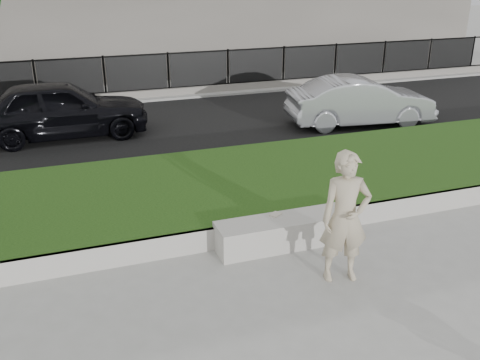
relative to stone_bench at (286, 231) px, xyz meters
name	(u,v)px	position (x,y,z in m)	size (l,w,h in m)	color
ground	(238,281)	(-1.16, -0.80, -0.25)	(90.00, 90.00, 0.00)	gray
grass_bank	(188,194)	(-1.16, 2.20, -0.05)	(34.00, 4.00, 0.40)	black
grass_kerb	(217,238)	(-1.16, 0.24, -0.05)	(34.00, 0.08, 0.40)	#AAA79F
street	(142,128)	(-1.16, 7.70, -0.23)	(34.00, 7.00, 0.04)	black
far_pavement	(121,94)	(-1.16, 12.20, -0.19)	(34.00, 3.00, 0.12)	gray
iron_fence	(123,86)	(-1.16, 11.20, 0.29)	(32.00, 0.30, 1.50)	slate
stone_bench	(286,231)	(0.00, 0.00, 0.00)	(2.43, 0.61, 0.50)	#AAA79F
man	(345,218)	(0.37, -1.23, 0.77)	(0.74, 0.49, 2.03)	tan
book	(276,214)	(-0.13, 0.18, 0.26)	(0.20, 0.14, 0.02)	beige
car_dark	(60,109)	(-3.34, 7.51, 0.58)	(1.86, 4.63, 1.58)	black
car_silver	(360,101)	(4.96, 5.90, 0.49)	(1.47, 4.23, 1.39)	#9FA0A7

